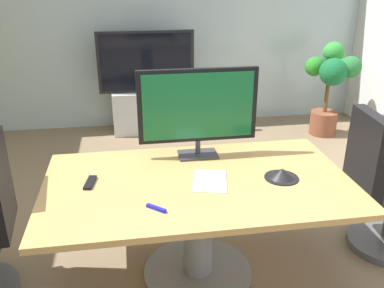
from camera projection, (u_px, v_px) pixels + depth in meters
The scene contains 11 objects.
ground_plane at pixel (190, 265), 3.01m from camera, with size 7.26×7.26×0.00m, color #7A664C.
wall_back_glass_partition at pixel (152, 24), 5.34m from camera, with size 5.77×0.10×2.69m, color #9EB2B7.
conference_table at pixel (198, 206), 2.72m from camera, with size 1.96×1.12×0.74m.
office_chair_right at pixel (382, 195), 3.04m from camera, with size 0.61×0.59×1.09m.
tv_monitor at pixel (198, 108), 2.87m from camera, with size 0.84×0.18×0.64m.
wall_display_unit at pixel (148, 99), 5.35m from camera, with size 1.20×0.36×1.31m.
potted_plant at pixel (330, 80), 5.13m from camera, with size 0.60×0.69×1.15m.
conference_phone at pixel (282, 174), 2.66m from camera, with size 0.22×0.22×0.07m.
remote_control at pixel (90, 183), 2.60m from camera, with size 0.05×0.17×0.02m, color black.
whiteboard_marker at pixel (156, 208), 2.32m from camera, with size 0.13×0.02×0.02m, color #1919A5.
paper_notepad at pixel (210, 181), 2.63m from camera, with size 0.21×0.30×0.01m, color white.
Camera 1 is at (-0.37, -2.40, 1.99)m, focal length 38.70 mm.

